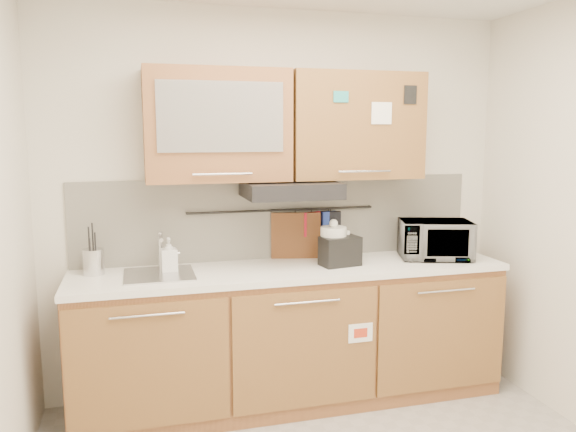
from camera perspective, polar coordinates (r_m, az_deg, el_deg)
wall_back at (r=3.89m, az=-0.73°, el=1.29°), size 3.20×0.00×3.20m
base_cabinet at (r=3.82m, az=0.48°, el=-12.71°), size 2.80×0.64×0.88m
countertop at (r=3.67m, az=0.50°, el=-5.51°), size 2.82×0.62×0.04m
backsplash at (r=3.89m, az=-0.68°, el=-0.19°), size 2.80×0.02×0.56m
upper_cabinets at (r=3.69m, az=-0.12°, el=9.16°), size 1.82×0.37×0.70m
range_hood at (r=3.64m, az=0.26°, el=2.69°), size 0.60×0.46×0.10m
sink at (r=3.55m, az=-12.94°, el=-5.79°), size 0.42×0.40×0.26m
utensil_rail at (r=3.85m, az=-0.54°, el=0.61°), size 1.30×0.02×0.02m
utensil_crock at (r=3.66m, az=-19.14°, el=-4.37°), size 0.17×0.17×0.32m
kettle at (r=3.73m, az=4.64°, el=-3.09°), size 0.23×0.21×0.30m
toaster at (r=3.70m, az=5.31°, el=-3.54°), size 0.27×0.19×0.19m
microwave at (r=4.02m, az=14.71°, el=-2.33°), size 0.55×0.45×0.26m
soap_bottle at (r=3.59m, az=-12.00°, el=-3.89°), size 0.10×0.10×0.22m
cutting_board at (r=3.90m, az=0.79°, el=-2.73°), size 0.34×0.10×0.42m
oven_mitt at (r=3.95m, az=4.18°, el=-0.93°), size 0.12×0.06×0.19m
dark_pouch at (r=3.96m, az=4.38°, el=-1.07°), size 0.14×0.07×0.22m
pot_holder at (r=3.91m, az=2.44°, el=-0.82°), size 0.14×0.07×0.17m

